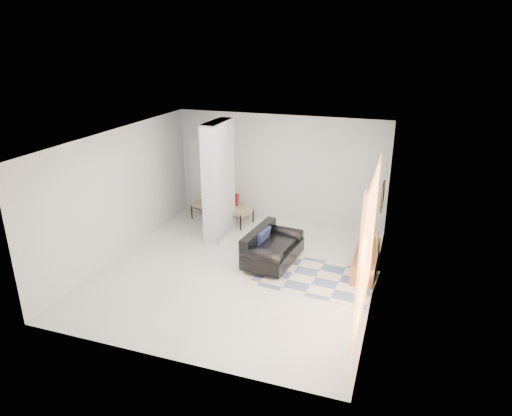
% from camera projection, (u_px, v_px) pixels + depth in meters
% --- Properties ---
extents(floor, '(6.00, 6.00, 0.00)m').
position_uv_depth(floor, '(239.00, 270.00, 9.59)').
color(floor, white).
rests_on(floor, ground).
extents(ceiling, '(6.00, 6.00, 0.00)m').
position_uv_depth(ceiling, '(237.00, 138.00, 8.61)').
color(ceiling, white).
rests_on(ceiling, wall_back).
extents(wall_back, '(6.00, 0.00, 6.00)m').
position_uv_depth(wall_back, '(279.00, 169.00, 11.76)').
color(wall_back, silver).
rests_on(wall_back, ground).
extents(wall_front, '(6.00, 0.00, 6.00)m').
position_uv_depth(wall_front, '(162.00, 278.00, 6.44)').
color(wall_front, silver).
rests_on(wall_front, ground).
extents(wall_left, '(0.00, 6.00, 6.00)m').
position_uv_depth(wall_left, '(120.00, 193.00, 9.93)').
color(wall_left, silver).
rests_on(wall_left, ground).
extents(wall_right, '(0.00, 6.00, 6.00)m').
position_uv_depth(wall_right, '(379.00, 225.00, 8.26)').
color(wall_right, silver).
rests_on(wall_right, ground).
extents(partition_column, '(0.35, 1.20, 2.80)m').
position_uv_depth(partition_column, '(219.00, 180.00, 10.85)').
color(partition_column, silver).
rests_on(partition_column, floor).
extents(hallway_door, '(0.85, 0.06, 2.04)m').
position_uv_depth(hallway_door, '(205.00, 176.00, 12.49)').
color(hallway_door, silver).
rests_on(hallway_door, floor).
extents(curtain, '(0.00, 2.55, 2.55)m').
position_uv_depth(curtain, '(368.00, 247.00, 7.25)').
color(curtain, orange).
rests_on(curtain, wall_right).
extents(wall_art, '(0.04, 0.45, 0.55)m').
position_uv_depth(wall_art, '(383.00, 196.00, 8.98)').
color(wall_art, '#331F0E').
rests_on(wall_art, wall_right).
extents(media_console, '(0.45, 1.65, 0.80)m').
position_uv_depth(media_console, '(366.00, 260.00, 9.55)').
color(media_console, brown).
rests_on(media_console, floor).
extents(loveseat, '(1.04, 1.61, 0.76)m').
position_uv_depth(loveseat, '(270.00, 248.00, 9.76)').
color(loveseat, silver).
rests_on(loveseat, floor).
extents(daybed, '(1.66, 0.94, 0.77)m').
position_uv_depth(daybed, '(222.00, 205.00, 12.07)').
color(daybed, black).
rests_on(daybed, floor).
extents(area_rug, '(2.46, 1.75, 0.01)m').
position_uv_depth(area_rug, '(315.00, 277.00, 9.28)').
color(area_rug, beige).
rests_on(area_rug, floor).
extents(cylinder_lamp, '(0.11, 0.11, 0.61)m').
position_uv_depth(cylinder_lamp, '(363.00, 253.00, 8.76)').
color(cylinder_lamp, silver).
rests_on(cylinder_lamp, media_console).
extents(bronze_figurine, '(0.13, 0.13, 0.23)m').
position_uv_depth(bronze_figurine, '(367.00, 240.00, 9.77)').
color(bronze_figurine, black).
rests_on(bronze_figurine, media_console).
extents(vase, '(0.19, 0.19, 0.17)m').
position_uv_depth(vase, '(364.00, 250.00, 9.38)').
color(vase, silver).
rests_on(vase, media_console).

